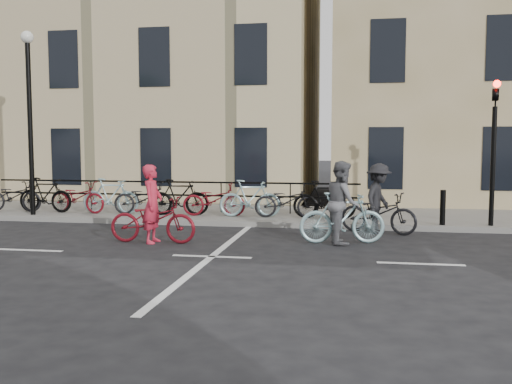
% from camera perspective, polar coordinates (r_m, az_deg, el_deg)
% --- Properties ---
extents(ground, '(120.00, 120.00, 0.00)m').
position_cam_1_polar(ground, '(11.38, -4.44, -6.48)').
color(ground, black).
rests_on(ground, ground).
extents(sidewalk, '(46.00, 4.00, 0.15)m').
position_cam_1_polar(sidewalk, '(18.25, -12.02, -1.99)').
color(sidewalk, slate).
rests_on(sidewalk, ground).
extents(building_west, '(20.00, 10.00, 10.00)m').
position_cam_1_polar(building_west, '(26.71, -16.70, 11.00)').
color(building_west, beige).
rests_on(building_west, sidewalk).
extents(traffic_light, '(0.18, 0.30, 3.90)m').
position_cam_1_polar(traffic_light, '(15.54, 22.71, 5.32)').
color(traffic_light, black).
rests_on(traffic_light, sidewalk).
extents(lamp_post, '(0.36, 0.36, 5.28)m').
position_cam_1_polar(lamp_post, '(17.85, -21.73, 8.59)').
color(lamp_post, black).
rests_on(lamp_post, sidewalk).
extents(bollard_east, '(0.14, 0.14, 0.90)m').
position_cam_1_polar(bollard_east, '(15.31, 18.17, -1.48)').
color(bollard_east, black).
rests_on(bollard_east, sidewalk).
extents(parked_bikes, '(11.45, 1.23, 1.05)m').
position_cam_1_polar(parked_bikes, '(16.87, -9.53, -0.56)').
color(parked_bikes, black).
rests_on(parked_bikes, sidewalk).
extents(cyclist_pink, '(1.99, 0.70, 1.76)m').
position_cam_1_polar(cyclist_pink, '(13.02, -10.29, -2.36)').
color(cyclist_pink, maroon).
rests_on(cyclist_pink, ground).
extents(cyclist_grey, '(1.98, 1.01, 1.85)m').
position_cam_1_polar(cyclist_grey, '(12.86, 8.62, -1.81)').
color(cyclist_grey, '#93BBC1').
rests_on(cyclist_grey, ground).
extents(cyclist_dark, '(2.07, 1.35, 1.74)m').
position_cam_1_polar(cyclist_dark, '(14.47, 12.14, -1.36)').
color(cyclist_dark, black).
rests_on(cyclist_dark, ground).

